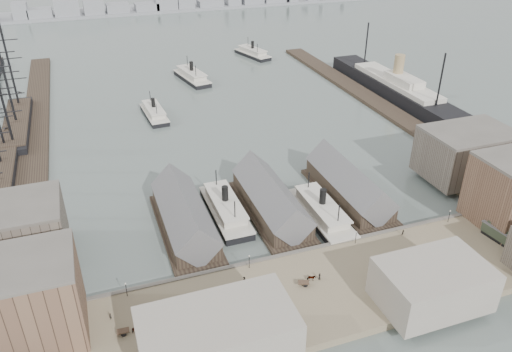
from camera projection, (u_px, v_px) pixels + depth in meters
name	position (u px, v px, depth m)	size (l,w,h in m)	color
ground	(293.00, 246.00, 135.78)	(900.00, 900.00, 0.00)	#54615D
quay	(326.00, 291.00, 118.86)	(180.00, 30.00, 2.00)	#7C6E53
seawall	(301.00, 254.00, 130.95)	(180.00, 1.20, 2.30)	#59544C
west_wharf	(35.00, 134.00, 197.62)	(10.00, 220.00, 1.60)	#2D231C
east_wharf	(370.00, 99.00, 232.24)	(10.00, 180.00, 1.60)	#2D231C
ferry_shed_west	(185.00, 217.00, 139.76)	(14.00, 42.00, 12.60)	#2D231C
ferry_shed_center	(271.00, 200.00, 147.39)	(14.00, 42.00, 12.60)	#2D231C
ferry_shed_east	(349.00, 185.00, 155.02)	(14.00, 42.00, 12.60)	#2D231C
warehouse_west_back	(11.00, 233.00, 125.64)	(26.00, 20.00, 14.00)	#60564C
warehouse_east_back	(466.00, 154.00, 163.42)	(28.00, 20.00, 15.00)	#60564C
street_bldg_center	(432.00, 284.00, 111.94)	(24.00, 16.00, 10.00)	gray
street_bldg_west	(218.00, 339.00, 96.78)	(30.00, 16.00, 12.00)	gray
lamp_post_far_w	(126.00, 287.00, 114.53)	(0.44, 0.44, 3.92)	black
lamp_post_near_w	(249.00, 259.00, 123.33)	(0.44, 0.44, 3.92)	black
lamp_post_near_e	(356.00, 235.00, 132.13)	(0.44, 0.44, 3.92)	black
lamp_post_far_e	(450.00, 214.00, 140.93)	(0.44, 0.44, 3.92)	black
far_shore	(129.00, 8.00, 407.85)	(500.00, 40.00, 15.72)	gray
ferry_docked_west	(226.00, 208.00, 147.55)	(8.84, 29.48, 10.53)	black
ferry_docked_east	(322.00, 212.00, 145.93)	(8.98, 29.94, 10.69)	black
ferry_open_near	(154.00, 112.00, 214.44)	(9.09, 25.63, 9.00)	black
ferry_open_mid	(192.00, 76.00, 256.87)	(14.13, 30.83, 10.61)	black
ferry_open_far	(253.00, 53.00, 296.06)	(15.46, 28.29, 9.68)	black
sailing_ship_near	(0.00, 175.00, 164.50)	(9.32, 64.18, 38.30)	black
sailing_ship_mid	(17.00, 124.00, 201.74)	(9.89, 57.11, 40.64)	black
ocean_steamer	(396.00, 88.00, 235.32)	(13.73, 100.32, 20.06)	black
tram	(500.00, 235.00, 133.52)	(4.15, 10.96, 3.80)	black
horse_cart_left	(132.00, 329.00, 105.91)	(4.74, 1.69, 1.70)	black
horse_cart_center	(309.00, 280.00, 119.56)	(5.02, 2.78, 1.69)	black
horse_cart_right	(416.00, 271.00, 122.31)	(4.88, 2.85, 1.69)	black
pedestrian_0	(110.00, 316.00, 109.10)	(0.60, 0.44, 1.63)	black
pedestrian_1	(195.00, 329.00, 105.85)	(0.88, 0.69, 1.81)	black
pedestrian_2	(244.00, 279.00, 119.67)	(1.02, 0.59, 1.58)	black
pedestrian_3	(271.00, 324.00, 107.04)	(1.01, 0.42, 1.72)	black
pedestrian_4	(320.00, 276.00, 120.50)	(0.84, 0.55, 1.72)	black
pedestrian_5	(382.00, 282.00, 118.59)	(0.67, 0.49, 1.83)	black
pedestrian_6	(403.00, 232.00, 136.44)	(0.77, 0.60, 1.59)	black
pedestrian_7	(416.00, 262.00, 125.31)	(1.01, 0.58, 1.56)	black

